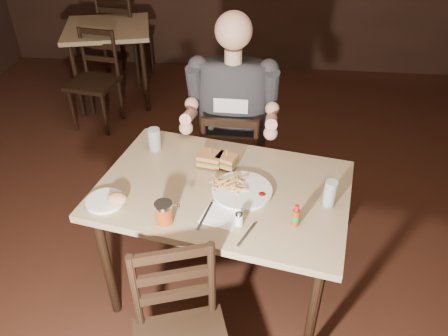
# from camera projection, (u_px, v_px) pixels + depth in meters

# --- Properties ---
(room_shell) EXTENTS (7.00, 7.00, 7.00)m
(room_shell) POSITION_uv_depth(u_px,v_px,m) (230.00, 82.00, 1.71)
(room_shell) COLOR black
(room_shell) RESTS_ON ground
(main_table) EXTENTS (1.37, 1.04, 0.77)m
(main_table) POSITION_uv_depth(u_px,v_px,m) (223.00, 199.00, 2.23)
(main_table) COLOR tan
(main_table) RESTS_ON ground
(bg_table) EXTENTS (0.98, 0.98, 0.77)m
(bg_table) POSITION_uv_depth(u_px,v_px,m) (108.00, 36.00, 4.26)
(bg_table) COLOR tan
(bg_table) RESTS_ON ground
(chair_far) EXTENTS (0.40, 0.44, 0.86)m
(chair_far) POSITION_uv_depth(u_px,v_px,m) (232.00, 161.00, 2.96)
(chair_far) COLOR black
(chair_far) RESTS_ON ground
(bg_chair_far) EXTENTS (0.54, 0.58, 0.99)m
(bg_chair_far) POSITION_uv_depth(u_px,v_px,m) (127.00, 35.00, 4.82)
(bg_chair_far) COLOR black
(bg_chair_far) RESTS_ON ground
(bg_chair_near) EXTENTS (0.47, 0.50, 0.87)m
(bg_chair_near) POSITION_uv_depth(u_px,v_px,m) (93.00, 83.00, 3.96)
(bg_chair_near) COLOR black
(bg_chair_near) RESTS_ON ground
(diner) EXTENTS (0.58, 0.46, 0.99)m
(diner) POSITION_uv_depth(u_px,v_px,m) (232.00, 97.00, 2.62)
(diner) COLOR #2A2B2F
(diner) RESTS_ON chair_far
(dinner_plate) EXTENTS (0.34, 0.34, 0.02)m
(dinner_plate) POSITION_uv_depth(u_px,v_px,m) (242.00, 191.00, 2.14)
(dinner_plate) COLOR white
(dinner_plate) RESTS_ON main_table
(sandwich_left) EXTENTS (0.14, 0.12, 0.10)m
(sandwich_left) POSITION_uv_depth(u_px,v_px,m) (210.00, 155.00, 2.30)
(sandwich_left) COLOR #B8763F
(sandwich_left) RESTS_ON dinner_plate
(sandwich_right) EXTENTS (0.13, 0.12, 0.09)m
(sandwich_right) POSITION_uv_depth(u_px,v_px,m) (227.00, 158.00, 2.28)
(sandwich_right) COLOR #B8763F
(sandwich_right) RESTS_ON dinner_plate
(fries_pile) EXTENTS (0.24, 0.19, 0.04)m
(fries_pile) POSITION_uv_depth(u_px,v_px,m) (228.00, 183.00, 2.16)
(fries_pile) COLOR #DFAC62
(fries_pile) RESTS_ON dinner_plate
(ketchup_dollop) EXTENTS (0.04, 0.04, 0.01)m
(ketchup_dollop) POSITION_uv_depth(u_px,v_px,m) (262.00, 194.00, 2.11)
(ketchup_dollop) COLOR maroon
(ketchup_dollop) RESTS_ON dinner_plate
(glass_left) EXTENTS (0.08, 0.08, 0.13)m
(glass_left) POSITION_uv_depth(u_px,v_px,m) (154.00, 139.00, 2.43)
(glass_left) COLOR silver
(glass_left) RESTS_ON main_table
(glass_right) EXTENTS (0.07, 0.07, 0.13)m
(glass_right) POSITION_uv_depth(u_px,v_px,m) (330.00, 193.00, 2.04)
(glass_right) COLOR silver
(glass_right) RESTS_ON main_table
(hot_sauce) EXTENTS (0.04, 0.04, 0.11)m
(hot_sauce) POSITION_uv_depth(u_px,v_px,m) (296.00, 215.00, 1.93)
(hot_sauce) COLOR maroon
(hot_sauce) RESTS_ON main_table
(salt_shaker) EXTENTS (0.04, 0.04, 0.07)m
(salt_shaker) POSITION_uv_depth(u_px,v_px,m) (239.00, 219.00, 1.94)
(salt_shaker) COLOR white
(salt_shaker) RESTS_ON main_table
(syrup_dispenser) EXTENTS (0.10, 0.10, 0.11)m
(syrup_dispenser) POSITION_uv_depth(u_px,v_px,m) (164.00, 213.00, 1.95)
(syrup_dispenser) COLOR maroon
(syrup_dispenser) RESTS_ON main_table
(napkin) EXTENTS (0.20, 0.20, 0.00)m
(napkin) POSITION_uv_depth(u_px,v_px,m) (221.00, 216.00, 2.01)
(napkin) COLOR white
(napkin) RESTS_ON main_table
(knife) EXTENTS (0.05, 0.20, 0.00)m
(knife) POSITION_uv_depth(u_px,v_px,m) (205.00, 215.00, 2.01)
(knife) COLOR silver
(knife) RESTS_ON napkin
(fork) EXTENTS (0.08, 0.16, 0.01)m
(fork) POSITION_uv_depth(u_px,v_px,m) (247.00, 234.00, 1.91)
(fork) COLOR silver
(fork) RESTS_ON napkin
(side_plate) EXTENTS (0.21, 0.21, 0.01)m
(side_plate) POSITION_uv_depth(u_px,v_px,m) (105.00, 201.00, 2.08)
(side_plate) COLOR white
(side_plate) RESTS_ON main_table
(bread_roll) EXTENTS (0.11, 0.09, 0.06)m
(bread_roll) POSITION_uv_depth(u_px,v_px,m) (117.00, 199.00, 2.05)
(bread_roll) COLOR tan
(bread_roll) RESTS_ON side_plate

